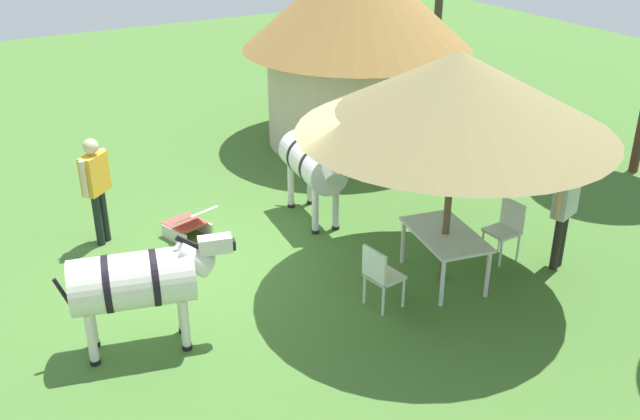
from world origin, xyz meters
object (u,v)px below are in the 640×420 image
at_px(shade_umbrella, 457,92).
at_px(guest_beside_umbrella, 565,204).
at_px(striped_lounge_chair, 189,223).
at_px(zebra_by_umbrella, 137,281).
at_px(zebra_nearest_camera, 314,164).
at_px(thatched_hut, 357,35).
at_px(patio_dining_table, 445,239).
at_px(patio_chair_east_end, 506,226).
at_px(standing_watcher, 96,182).
at_px(patio_chair_near_lawn, 380,273).

bearing_deg(shade_umbrella, guest_beside_umbrella, 71.91).
bearing_deg(striped_lounge_chair, zebra_by_umbrella, -139.00).
bearing_deg(zebra_nearest_camera, thatched_hut, -125.82).
relative_size(patio_dining_table, zebra_nearest_camera, 0.71).
distance_m(patio_chair_east_end, striped_lounge_chair, 4.91).
height_order(standing_watcher, striped_lounge_chair, standing_watcher).
bearing_deg(zebra_by_umbrella, shade_umbrella, 96.75).
height_order(patio_dining_table, standing_watcher, standing_watcher).
distance_m(patio_dining_table, guest_beside_umbrella, 1.81).
distance_m(standing_watcher, striped_lounge_chair, 1.56).
xyz_separation_m(patio_chair_east_end, zebra_by_umbrella, (-0.47, -5.43, 0.42)).
bearing_deg(standing_watcher, patio_dining_table, 97.27).
relative_size(thatched_hut, standing_watcher, 2.71).
bearing_deg(thatched_hut, zebra_by_umbrella, -51.13).
height_order(thatched_hut, zebra_by_umbrella, thatched_hut).
xyz_separation_m(patio_dining_table, patio_chair_east_end, (-0.06, 1.21, -0.13)).
xyz_separation_m(standing_watcher, striped_lounge_chair, (0.54, 1.23, -0.79)).
bearing_deg(standing_watcher, zebra_nearest_camera, 123.54).
height_order(thatched_hut, guest_beside_umbrella, thatched_hut).
bearing_deg(patio_chair_near_lawn, zebra_by_umbrella, -110.51).
xyz_separation_m(shade_umbrella, striped_lounge_chair, (-3.00, -2.70, -2.51)).
xyz_separation_m(zebra_nearest_camera, zebra_by_umbrella, (2.08, -3.56, -0.05)).
bearing_deg(patio_dining_table, thatched_hut, 160.17).
relative_size(shade_umbrella, striped_lounge_chair, 4.50).
bearing_deg(shade_umbrella, zebra_nearest_camera, -166.05).
height_order(patio_dining_table, guest_beside_umbrella, guest_beside_umbrella).
distance_m(striped_lounge_chair, zebra_nearest_camera, 2.22).
xyz_separation_m(thatched_hut, zebra_by_umbrella, (5.00, -6.21, -1.30)).
bearing_deg(zebra_nearest_camera, standing_watcher, -9.31).
xyz_separation_m(guest_beside_umbrella, zebra_by_umbrella, (-1.08, -5.90, -0.07)).
bearing_deg(guest_beside_umbrella, striped_lounge_chair, -58.30).
xyz_separation_m(striped_lounge_chair, zebra_by_umbrella, (2.47, -1.51, 0.69)).
xyz_separation_m(shade_umbrella, zebra_by_umbrella, (-0.53, -4.21, -1.82)).
bearing_deg(patio_chair_near_lawn, zebra_nearest_camera, 161.06).
relative_size(striped_lounge_chair, zebra_nearest_camera, 0.44).
bearing_deg(striped_lounge_chair, patio_chair_near_lawn, -82.19).
distance_m(patio_chair_near_lawn, striped_lounge_chair, 3.51).
bearing_deg(patio_chair_near_lawn, striped_lounge_chair, -162.25).
bearing_deg(zebra_nearest_camera, shade_umbrella, 110.30).
bearing_deg(zebra_nearest_camera, zebra_by_umbrella, 36.66).
relative_size(patio_dining_table, patio_chair_east_end, 1.65).
bearing_deg(zebra_nearest_camera, striped_lounge_chair, -4.29).
bearing_deg(patio_chair_east_end, zebra_nearest_camera, 33.45).
bearing_deg(guest_beside_umbrella, patio_chair_east_end, -71.35).
bearing_deg(standing_watcher, shade_umbrella, 97.27).
bearing_deg(patio_dining_table, shade_umbrella, 0.00).
bearing_deg(patio_chair_east_end, patio_chair_near_lawn, 92.48).
distance_m(guest_beside_umbrella, zebra_nearest_camera, 3.94).
distance_m(patio_chair_near_lawn, zebra_nearest_camera, 2.87).
relative_size(patio_chair_near_lawn, striped_lounge_chair, 0.97).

